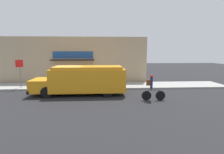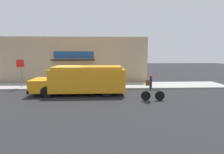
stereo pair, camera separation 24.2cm
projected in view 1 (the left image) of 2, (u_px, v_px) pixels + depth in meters
ground_plane at (67, 90)px, 14.31m from camera, size 70.00×70.00×0.00m
sidewalk at (70, 86)px, 15.77m from camera, size 28.00×2.97×0.13m
storefront at (73, 60)px, 17.29m from camera, size 14.76×0.99×4.60m
school_bus at (83, 80)px, 12.86m from camera, size 6.74×2.66×2.07m
cyclist at (152, 88)px, 11.20m from camera, size 1.53×0.20×1.68m
stop_sign_post at (20, 69)px, 14.53m from camera, size 0.45×0.45×2.38m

